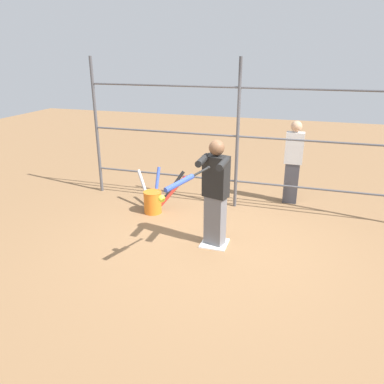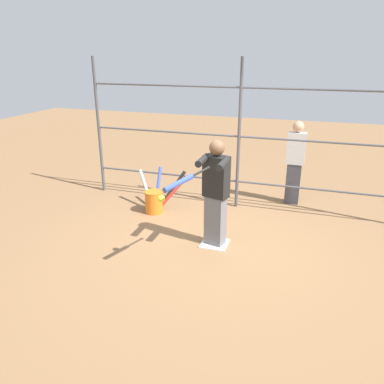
# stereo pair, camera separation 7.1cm
# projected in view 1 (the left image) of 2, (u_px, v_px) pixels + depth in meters

# --- Properties ---
(ground_plane) EXTENTS (24.00, 24.00, 0.00)m
(ground_plane) POSITION_uv_depth(u_px,v_px,m) (214.00, 244.00, 5.80)
(ground_plane) COLOR olive
(home_plate) EXTENTS (0.40, 0.40, 0.02)m
(home_plate) POSITION_uv_depth(u_px,v_px,m) (214.00, 243.00, 5.80)
(home_plate) COLOR white
(home_plate) RESTS_ON ground
(fence_backstop) EXTENTS (5.84, 0.06, 2.73)m
(fence_backstop) POSITION_uv_depth(u_px,v_px,m) (238.00, 136.00, 6.75)
(fence_backstop) COLOR #4C4C51
(fence_backstop) RESTS_ON ground
(batter) EXTENTS (0.41, 0.63, 1.64)m
(batter) POSITION_uv_depth(u_px,v_px,m) (215.00, 191.00, 5.48)
(batter) COLOR slate
(batter) RESTS_ON ground
(baseball_bat_swinging) EXTENTS (0.39, 0.76, 0.16)m
(baseball_bat_swinging) POSITION_uv_depth(u_px,v_px,m) (183.00, 181.00, 4.62)
(baseball_bat_swinging) COLOR black
(softball_in_flight) EXTENTS (0.10, 0.10, 0.10)m
(softball_in_flight) POSITION_uv_depth(u_px,v_px,m) (162.00, 199.00, 4.88)
(softball_in_flight) COLOR yellow
(bat_bucket) EXTENTS (1.07, 0.69, 0.76)m
(bat_bucket) POSITION_uv_depth(u_px,v_px,m) (154.00, 199.00, 6.89)
(bat_bucket) COLOR orange
(bat_bucket) RESTS_ON ground
(bystander_behind_fence) EXTENTS (0.33, 0.21, 1.61)m
(bystander_behind_fence) POSITION_uv_depth(u_px,v_px,m) (293.00, 161.00, 7.12)
(bystander_behind_fence) COLOR #3F3F47
(bystander_behind_fence) RESTS_ON ground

